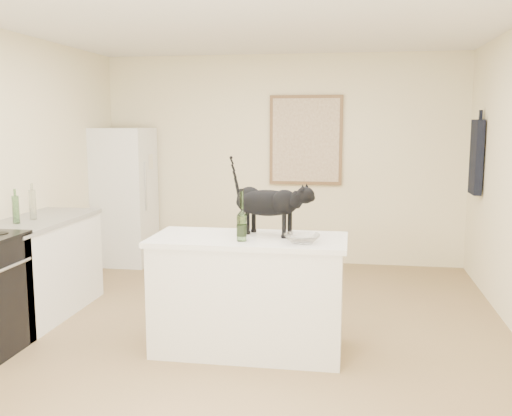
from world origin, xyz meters
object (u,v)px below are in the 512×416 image
object	(u,v)px
glass_bowl	(302,239)
wine_bottle	(242,218)
black_cat	(267,206)
fridge	(124,196)

from	to	relation	value
glass_bowl	wine_bottle	bearing A→B (deg)	-179.56
black_cat	fridge	bearing A→B (deg)	152.19
wine_bottle	glass_bowl	size ratio (longest dim) A/B	1.30
fridge	wine_bottle	bearing A→B (deg)	-53.14
black_cat	wine_bottle	size ratio (longest dim) A/B	1.89
fridge	black_cat	xyz separation A→B (m)	(2.18, -2.44, 0.28)
fridge	wine_bottle	size ratio (longest dim) A/B	4.97
black_cat	glass_bowl	size ratio (longest dim) A/B	2.45
fridge	black_cat	distance (m)	3.28
fridge	black_cat	bearing A→B (deg)	-48.20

